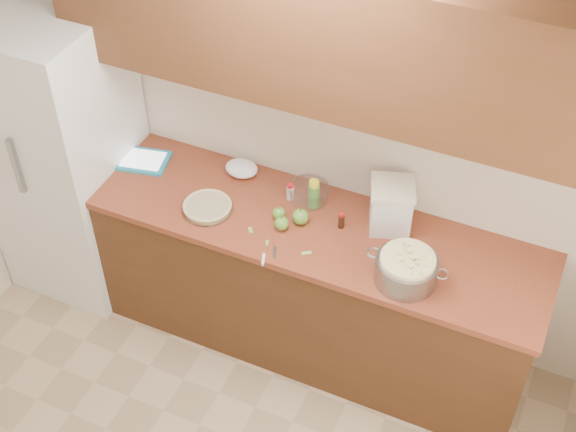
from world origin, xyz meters
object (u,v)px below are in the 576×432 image
at_px(pie, 207,207).
at_px(tablet, 143,160).
at_px(colander, 406,269).
at_px(flour_canister, 391,206).

bearing_deg(pie, tablet, 158.45).
height_order(pie, colander, colander).
xyz_separation_m(pie, colander, (1.10, -0.04, 0.05)).
bearing_deg(colander, tablet, 171.25).
bearing_deg(tablet, pie, -33.57).
distance_m(colander, flour_canister, 0.38).
relative_size(colander, tablet, 1.28).
xyz_separation_m(colander, flour_canister, (-0.19, 0.33, 0.06)).
bearing_deg(flour_canister, colander, -59.31).
relative_size(pie, flour_canister, 0.96).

